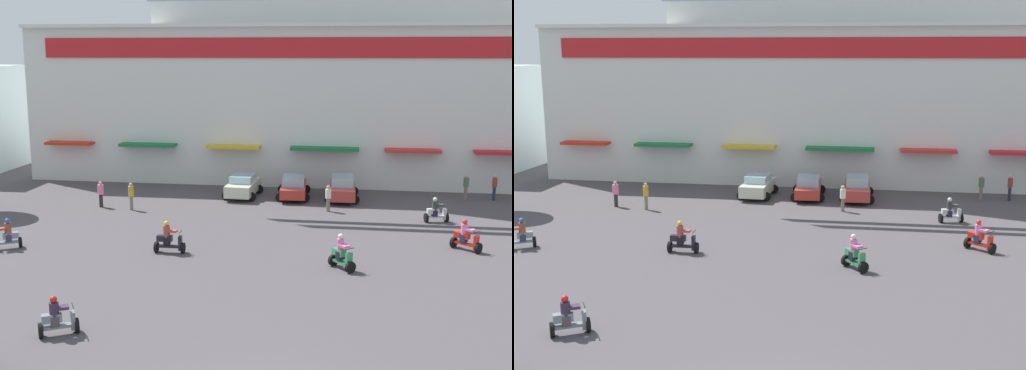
{
  "view_description": "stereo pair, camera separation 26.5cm",
  "coord_description": "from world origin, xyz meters",
  "views": [
    {
      "loc": [
        2.34,
        -16.03,
        9.48
      ],
      "look_at": [
        -2.97,
        18.29,
        2.49
      ],
      "focal_mm": 46.7,
      "sensor_mm": 36.0,
      "label": 1
    },
    {
      "loc": [
        2.6,
        -15.99,
        9.48
      ],
      "look_at": [
        -2.97,
        18.29,
        2.49
      ],
      "focal_mm": 46.7,
      "sensor_mm": 36.0,
      "label": 2
    }
  ],
  "objects": [
    {
      "name": "pedestrian_1",
      "position": [
        11.14,
        27.89,
        0.97
      ],
      "size": [
        0.44,
        0.44,
        1.68
      ],
      "color": "#20283A",
      "rests_on": "ground"
    },
    {
      "name": "scooter_rider_6",
      "position": [
        -14.49,
        13.02,
        0.61
      ],
      "size": [
        1.5,
        1.24,
        1.52
      ],
      "color": "black",
      "rests_on": "ground"
    },
    {
      "name": "pedestrian_2",
      "position": [
        -13.3,
        22.22,
        0.91
      ],
      "size": [
        0.49,
        0.49,
        1.62
      ],
      "color": "#27272B",
      "rests_on": "ground"
    },
    {
      "name": "scooter_rider_8",
      "position": [
        7.64,
        16.19,
        0.63
      ],
      "size": [
        1.48,
        1.36,
        1.52
      ],
      "color": "black",
      "rests_on": "ground"
    },
    {
      "name": "pedestrian_3",
      "position": [
        0.66,
        23.22,
        0.91
      ],
      "size": [
        0.45,
        0.45,
        1.6
      ],
      "color": "#786950",
      "rests_on": "ground"
    },
    {
      "name": "scooter_rider_2",
      "position": [
        -6.46,
        13.6,
        0.65
      ],
      "size": [
        1.47,
        0.56,
        1.57
      ],
      "color": "black",
      "rests_on": "ground"
    },
    {
      "name": "ground_plane",
      "position": [
        0.0,
        13.0,
        0.0
      ],
      "size": [
        128.0,
        128.0,
        0.0
      ],
      "primitive_type": "plane",
      "color": "#4C474B"
    },
    {
      "name": "parked_car_1",
      "position": [
        -1.78,
        26.74,
        0.72
      ],
      "size": [
        2.38,
        4.36,
        1.42
      ],
      "color": "#AE2E24",
      "rests_on": "ground"
    },
    {
      "name": "colonial_building",
      "position": [
        0.0,
        35.65,
        8.86
      ],
      "size": [
        43.7,
        15.58,
        20.9
      ],
      "color": "silver",
      "rests_on": "ground"
    },
    {
      "name": "parked_car_0",
      "position": [
        -5.11,
        26.47,
        0.75
      ],
      "size": [
        2.39,
        4.06,
        1.49
      ],
      "color": "beige",
      "rests_on": "ground"
    },
    {
      "name": "pedestrian_4",
      "position": [
        -11.18,
        21.76,
        0.96
      ],
      "size": [
        0.35,
        0.35,
        1.68
      ],
      "color": "#767156",
      "rests_on": "ground"
    },
    {
      "name": "scooter_rider_1",
      "position": [
        1.77,
        12.38,
        0.67
      ],
      "size": [
        1.26,
        1.35,
        1.6
      ],
      "color": "black",
      "rests_on": "ground"
    },
    {
      "name": "scooter_rider_7",
      "position": [
        6.81,
        21.54,
        0.59
      ],
      "size": [
        1.39,
        0.8,
        1.45
      ],
      "color": "black",
      "rests_on": "ground"
    },
    {
      "name": "scooter_rider_5",
      "position": [
        -7.55,
        3.87,
        0.59
      ],
      "size": [
        1.4,
        1.12,
        1.42
      ],
      "color": "black",
      "rests_on": "ground"
    },
    {
      "name": "parked_car_2",
      "position": [
        1.41,
        26.64,
        0.78
      ],
      "size": [
        2.3,
        4.32,
        1.56
      ],
      "color": "#AB372F",
      "rests_on": "ground"
    },
    {
      "name": "pedestrian_0",
      "position": [
        9.36,
        27.86,
        0.95
      ],
      "size": [
        0.43,
        0.43,
        1.66
      ],
      "color": "#7C675C",
      "rests_on": "ground"
    }
  ]
}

